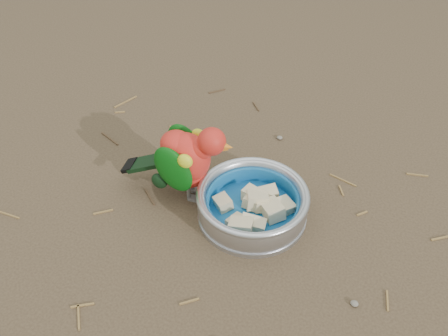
% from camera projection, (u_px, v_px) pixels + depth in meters
% --- Properties ---
extents(ground, '(60.00, 60.00, 0.00)m').
position_uv_depth(ground, '(240.00, 243.00, 0.90)').
color(ground, '#493927').
extents(food_bowl, '(0.21, 0.21, 0.02)m').
position_uv_depth(food_bowl, '(252.00, 213.00, 0.95)').
color(food_bowl, '#B2B2BA').
rests_on(food_bowl, ground).
extents(bowl_wall, '(0.21, 0.21, 0.04)m').
position_uv_depth(bowl_wall, '(253.00, 202.00, 0.93)').
color(bowl_wall, '#B2B2BA').
rests_on(bowl_wall, food_bowl).
extents(fruit_wedges, '(0.12, 0.12, 0.03)m').
position_uv_depth(fruit_wedges, '(252.00, 204.00, 0.93)').
color(fruit_wedges, beige).
rests_on(fruit_wedges, food_bowl).
extents(lory_parrot, '(0.22, 0.13, 0.16)m').
position_uv_depth(lory_parrot, '(187.00, 163.00, 0.94)').
color(lory_parrot, red).
rests_on(lory_parrot, ground).
extents(ground_debris, '(0.90, 0.80, 0.01)m').
position_uv_depth(ground_debris, '(242.00, 216.00, 0.95)').
color(ground_debris, olive).
rests_on(ground_debris, ground).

